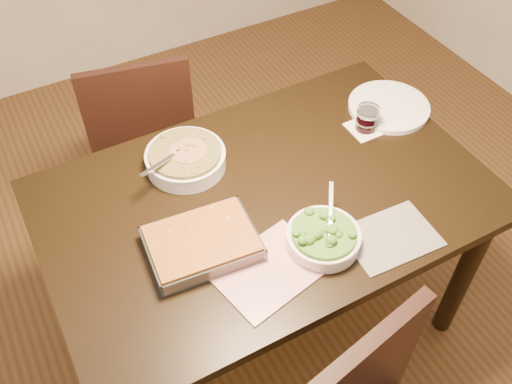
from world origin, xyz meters
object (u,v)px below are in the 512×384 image
(wine_tumbler, at_px, (367,118))
(dinner_plate, at_px, (389,107))
(broccoli_bowl, at_px, (323,237))
(stew_bowl, at_px, (186,158))
(table, at_px, (267,215))
(chair_far, at_px, (142,130))
(baking_dish, at_px, (202,243))

(wine_tumbler, bearing_deg, dinner_plate, 19.28)
(broccoli_bowl, relative_size, wine_tumbler, 2.58)
(stew_bowl, xyz_separation_m, broccoli_bowl, (0.22, -0.49, -0.01))
(table, distance_m, broccoli_bowl, 0.28)
(stew_bowl, bearing_deg, chair_far, 89.66)
(table, bearing_deg, chair_far, 102.21)
(stew_bowl, xyz_separation_m, baking_dish, (-0.10, -0.34, -0.01))
(broccoli_bowl, distance_m, dinner_plate, 0.68)
(stew_bowl, xyz_separation_m, wine_tumbler, (0.63, -0.13, 0.01))
(chair_far, bearing_deg, baking_dish, 94.80)
(wine_tumbler, bearing_deg, table, -166.42)
(dinner_plate, bearing_deg, broccoli_bowl, -143.69)
(stew_bowl, relative_size, dinner_plate, 0.93)
(stew_bowl, distance_m, wine_tumbler, 0.64)
(wine_tumbler, distance_m, chair_far, 0.96)
(wine_tumbler, height_order, dinner_plate, wine_tumbler)
(baking_dish, xyz_separation_m, wine_tumbler, (0.73, 0.21, 0.02))
(broccoli_bowl, relative_size, chair_far, 0.26)
(stew_bowl, bearing_deg, wine_tumbler, -11.74)
(table, relative_size, chair_far, 1.57)
(table, relative_size, dinner_plate, 4.76)
(baking_dish, distance_m, dinner_plate, 0.91)
(dinner_plate, height_order, chair_far, chair_far)
(table, distance_m, chair_far, 0.80)
(table, distance_m, baking_dish, 0.31)
(table, height_order, baking_dish, baking_dish)
(wine_tumbler, xyz_separation_m, chair_far, (-0.63, 0.66, -0.30))
(table, relative_size, stew_bowl, 5.09)
(baking_dish, xyz_separation_m, dinner_plate, (0.87, 0.26, -0.02))
(stew_bowl, distance_m, chair_far, 0.60)
(chair_far, bearing_deg, table, 113.70)
(stew_bowl, height_order, chair_far, chair_far)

